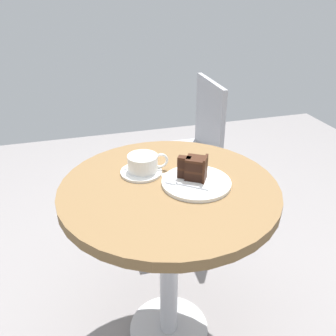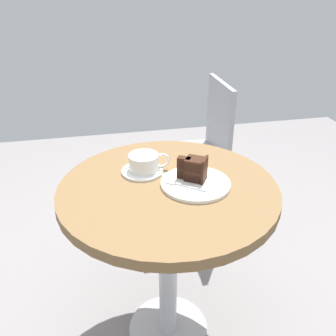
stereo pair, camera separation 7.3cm
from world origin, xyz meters
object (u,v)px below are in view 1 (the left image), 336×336
object	(u,v)px
saucer	(141,172)
fork	(182,184)
cafe_chair	(192,144)
napkin	(185,181)
teaspoon	(140,164)
cake_plate	(196,183)
cake_slice	(195,169)
coffee_cup	(143,163)

from	to	relation	value
saucer	fork	xyz separation A→B (m)	(0.10, -0.13, 0.01)
cafe_chair	napkin	bearing A→B (deg)	-20.62
saucer	fork	distance (m)	0.17
teaspoon	fork	size ratio (longest dim) A/B	0.85
cake_plate	cake_slice	distance (m)	0.05
coffee_cup	fork	xyz separation A→B (m)	(0.10, -0.14, -0.02)
cake_slice	fork	xyz separation A→B (m)	(-0.05, -0.03, -0.04)
napkin	cafe_chair	distance (m)	0.76
saucer	cake_slice	world-z (taller)	cake_slice
coffee_cup	teaspoon	xyz separation A→B (m)	(-0.00, 0.05, -0.03)
saucer	teaspoon	size ratio (longest dim) A/B	1.40
saucer	cafe_chair	xyz separation A→B (m)	(0.40, 0.59, -0.20)
cake_slice	cafe_chair	xyz separation A→B (m)	(0.24, 0.69, -0.24)
saucer	cake_slice	bearing A→B (deg)	-34.32
cake_plate	teaspoon	bearing A→B (deg)	131.59
saucer	cake_slice	size ratio (longest dim) A/B	1.43
teaspoon	cake_plate	world-z (taller)	teaspoon
cafe_chair	cake_slice	bearing A→B (deg)	-18.24
teaspoon	cafe_chair	world-z (taller)	cafe_chair
teaspoon	cake_slice	world-z (taller)	cake_slice
cake_slice	napkin	size ratio (longest dim) A/B	0.66
saucer	napkin	bearing A→B (deg)	-36.33
fork	cake_slice	bearing A→B (deg)	-114.15
fork	cafe_chair	xyz separation A→B (m)	(0.29, 0.72, -0.21)
fork	cafe_chair	distance (m)	0.80
saucer	coffee_cup	distance (m)	0.04
teaspoon	cafe_chair	bearing A→B (deg)	32.00
coffee_cup	teaspoon	distance (m)	0.05
saucer	cake_plate	distance (m)	0.20
napkin	coffee_cup	bearing A→B (deg)	140.91
fork	teaspoon	bearing A→B (deg)	-23.13
cafe_chair	saucer	bearing A→B (deg)	-33.20
cafe_chair	cake_plate	bearing A→B (deg)	-17.75
cake_slice	cafe_chair	world-z (taller)	cafe_chair
cake_slice	fork	world-z (taller)	cake_slice
saucer	coffee_cup	bearing A→B (deg)	15.42
teaspoon	cake_plate	distance (m)	0.23
coffee_cup	napkin	bearing A→B (deg)	-39.09
fork	cafe_chair	world-z (taller)	cafe_chair
cake_plate	fork	bearing A→B (deg)	-168.44
fork	napkin	xyz separation A→B (m)	(0.02, 0.04, -0.01)
coffee_cup	fork	bearing A→B (deg)	-54.92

